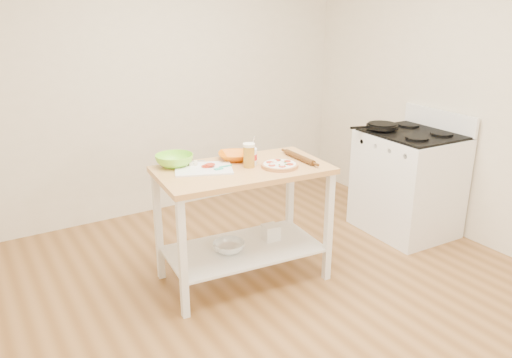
{
  "coord_description": "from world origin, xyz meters",
  "views": [
    {
      "loc": [
        -1.8,
        -2.38,
        2.0
      ],
      "look_at": [
        0.06,
        0.62,
        0.77
      ],
      "focal_mm": 35.0,
      "sensor_mm": 36.0,
      "label": 1
    }
  ],
  "objects": [
    {
      "name": "knife",
      "position": [
        -0.43,
        0.87,
        0.92
      ],
      "size": [
        0.27,
        0.08,
        0.01
      ],
      "rotation": [
        0.0,
        0.0,
        -0.28
      ],
      "color": "silver",
      "rests_on": "cutting_board"
    },
    {
      "name": "spatula",
      "position": [
        -0.23,
        0.61,
        0.92
      ],
      "size": [
        0.15,
        0.05,
        0.01
      ],
      "rotation": [
        0.0,
        0.0,
        0.01
      ],
      "color": "teal",
      "rests_on": "cutting_board"
    },
    {
      "name": "beer_pint",
      "position": [
        -0.04,
        0.56,
        0.99
      ],
      "size": [
        0.09,
        0.09,
        0.17
      ],
      "color": "#AE7C25",
      "rests_on": "prep_island"
    },
    {
      "name": "shelf_glass_bowl",
      "position": [
        -0.21,
        0.57,
        0.3
      ],
      "size": [
        0.3,
        0.3,
        0.07
      ],
      "primitive_type": "imported",
      "rotation": [
        0.0,
        0.0,
        -0.33
      ],
      "color": "silver",
      "rests_on": "prep_island"
    },
    {
      "name": "prep_island",
      "position": [
        -0.08,
        0.57,
        0.65
      ],
      "size": [
        1.29,
        0.79,
        0.9
      ],
      "rotation": [
        0.0,
        0.0,
        -0.1
      ],
      "color": "tan",
      "rests_on": "ground"
    },
    {
      "name": "gas_stove",
      "position": [
        1.65,
        0.55,
        0.47
      ],
      "size": [
        0.72,
        0.84,
        1.11
      ],
      "rotation": [
        0.0,
        0.0,
        -0.04
      ],
      "color": "white",
      "rests_on": "ground"
    },
    {
      "name": "cutting_board",
      "position": [
        -0.34,
        0.68,
        0.91
      ],
      "size": [
        0.48,
        0.43,
        0.04
      ],
      "rotation": [
        0.0,
        0.0,
        -0.39
      ],
      "color": "white",
      "rests_on": "prep_island"
    },
    {
      "name": "skillet",
      "position": [
        1.47,
        0.76,
        0.98
      ],
      "size": [
        0.43,
        0.28,
        0.03
      ],
      "rotation": [
        0.0,
        0.0,
        -0.33
      ],
      "color": "black",
      "rests_on": "gas_stove"
    },
    {
      "name": "green_bowl",
      "position": [
        -0.48,
        0.86,
        0.94
      ],
      "size": [
        0.28,
        0.28,
        0.09
      ],
      "primitive_type": "imported",
      "rotation": [
        0.0,
        0.0,
        0.02
      ],
      "color": "#8BE835",
      "rests_on": "prep_island"
    },
    {
      "name": "rolling_pin",
      "position": [
        0.37,
        0.5,
        0.92
      ],
      "size": [
        0.05,
        0.36,
        0.04
      ],
      "primitive_type": "cylinder",
      "rotation": [
        1.57,
        0.0,
        -0.03
      ],
      "color": "#533113",
      "rests_on": "prep_island"
    },
    {
      "name": "yogurt_tub",
      "position": [
        0.0,
        0.61,
        0.96
      ],
      "size": [
        0.1,
        0.1,
        0.22
      ],
      "color": "white",
      "rests_on": "prep_island"
    },
    {
      "name": "shelf_bin",
      "position": [
        0.17,
        0.58,
        0.32
      ],
      "size": [
        0.13,
        0.13,
        0.12
      ],
      "primitive_type": "cube",
      "rotation": [
        0.0,
        0.0,
        -0.1
      ],
      "color": "white",
      "rests_on": "prep_island"
    },
    {
      "name": "pizza",
      "position": [
        0.15,
        0.44,
        0.92
      ],
      "size": [
        0.27,
        0.27,
        0.04
      ],
      "rotation": [
        0.0,
        0.0,
        -0.11
      ],
      "color": "tan",
      "rests_on": "prep_island"
    },
    {
      "name": "orange_bowl",
      "position": [
        -0.04,
        0.77,
        0.93
      ],
      "size": [
        0.32,
        0.32,
        0.06
      ],
      "primitive_type": "imported",
      "rotation": [
        0.0,
        0.0,
        -0.48
      ],
      "color": "#D66203",
      "rests_on": "prep_island"
    },
    {
      "name": "room_shell",
      "position": [
        0.0,
        0.0,
        1.35
      ],
      "size": [
        4.04,
        4.54,
        2.74
      ],
      "color": "olive",
      "rests_on": "ground"
    }
  ]
}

